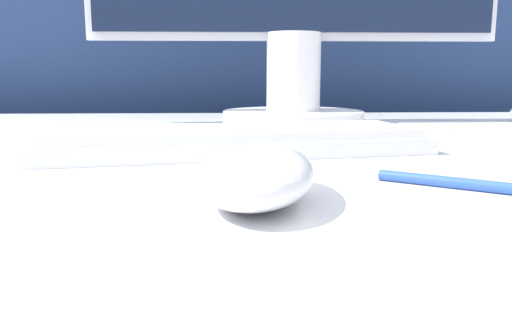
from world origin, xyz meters
name	(u,v)px	position (x,y,z in m)	size (l,w,h in m)	color
partition_panel	(236,185)	(0.00, 0.66, 0.58)	(5.00, 0.03, 1.16)	navy
computer_mouse_near	(259,174)	(0.01, -0.19, 0.78)	(0.09, 0.14, 0.04)	white
keyboard	(240,140)	(0.00, 0.01, 0.77)	(0.39, 0.18, 0.02)	white
pen	(479,185)	(0.16, -0.17, 0.76)	(0.11, 0.08, 0.01)	#284C9E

